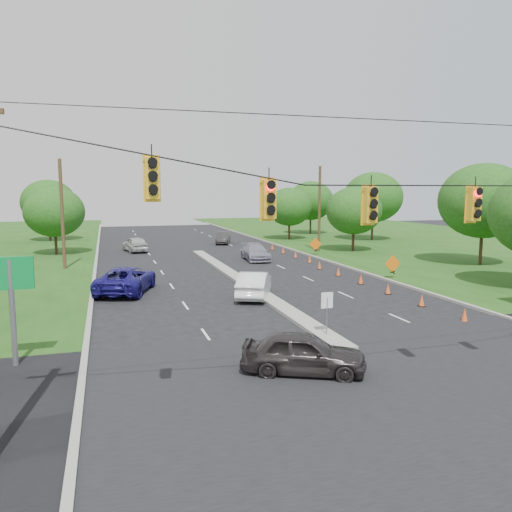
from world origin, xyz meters
name	(u,v)px	position (x,y,z in m)	size (l,w,h in m)	color
ground	(404,390)	(0.00, 0.00, 0.00)	(160.00, 160.00, 0.00)	black
cross_street	(404,390)	(0.00, 0.00, 0.00)	(160.00, 14.00, 0.02)	black
curb_left	(95,268)	(-10.10, 30.00, 0.00)	(0.25, 110.00, 0.16)	gray
curb_right	(317,259)	(10.10, 30.00, 0.00)	(0.25, 110.00, 0.16)	gray
median	(239,280)	(0.00, 21.00, 0.00)	(1.00, 34.00, 0.18)	gray
median_sign	(327,306)	(0.00, 6.00, 1.46)	(0.55, 0.06, 2.05)	gray
signal_span	(428,241)	(-0.05, -1.00, 4.97)	(25.60, 0.32, 9.00)	#422D1C
utility_pole_far_left	(62,215)	(-12.50, 30.00, 4.50)	(0.28, 0.28, 9.00)	#422D1C
utility_pole_far_right	(319,209)	(12.50, 35.00, 4.50)	(0.28, 0.28, 9.00)	#422D1C
cone_1	(465,315)	(7.68, 6.50, 0.35)	(0.32, 0.32, 0.70)	#E7561D
cone_2	(422,300)	(7.68, 10.00, 0.35)	(0.32, 0.32, 0.70)	#E7561D
cone_3	(388,289)	(7.68, 13.50, 0.35)	(0.32, 0.32, 0.70)	#E7561D
cone_4	(361,279)	(7.68, 17.00, 0.35)	(0.32, 0.32, 0.70)	#E7561D
cone_5	(338,271)	(7.68, 20.50, 0.35)	(0.32, 0.32, 0.70)	#E7561D
cone_6	(319,265)	(7.68, 24.00, 0.35)	(0.32, 0.32, 0.70)	#E7561D
cone_7	(310,259)	(8.28, 27.50, 0.35)	(0.32, 0.32, 0.70)	#E7561D
cone_8	(295,254)	(8.28, 31.00, 0.35)	(0.32, 0.32, 0.70)	#E7561D
cone_9	(283,250)	(8.28, 34.50, 0.35)	(0.32, 0.32, 0.70)	#E7561D
cone_10	(272,247)	(8.28, 38.00, 0.35)	(0.32, 0.32, 0.70)	#E7561D
work_sign_1	(393,265)	(10.80, 18.00, 1.09)	(1.27, 0.58, 1.37)	black
work_sign_2	(316,245)	(10.80, 32.00, 1.09)	(1.27, 0.58, 1.37)	black
tree_5	(54,212)	(-14.00, 40.00, 4.34)	(5.88, 5.88, 6.86)	black
tree_6	(48,202)	(-16.00, 55.00, 4.96)	(6.72, 6.72, 7.84)	black
tree_8	(484,201)	(22.00, 22.00, 5.58)	(7.56, 7.56, 8.82)	black
tree_9	(354,211)	(16.00, 34.00, 4.34)	(5.88, 5.88, 6.86)	black
tree_10	(373,197)	(24.00, 44.00, 5.58)	(7.56, 7.56, 8.82)	black
tree_11	(311,201)	(20.00, 55.00, 4.96)	(6.72, 6.72, 7.84)	black
tree_12	(289,207)	(14.00, 48.00, 4.34)	(5.88, 5.88, 6.86)	black
black_sedan	(303,353)	(-2.60, 2.32, 0.75)	(1.77, 4.40, 1.50)	#2A2627
white_sedan	(254,284)	(-0.63, 15.03, 0.80)	(1.69, 4.84, 1.59)	white
blue_pickup	(126,279)	(-8.02, 18.78, 0.84)	(2.79, 6.05, 1.68)	navy
silver_car_far	(256,252)	(4.14, 30.58, 0.74)	(2.08, 5.12, 1.48)	gray
silver_car_oncoming	(135,244)	(-6.22, 40.60, 0.81)	(1.90, 4.73, 1.61)	#B5B5B5
dark_car_receding	(223,238)	(4.53, 45.62, 0.72)	(1.53, 4.39, 1.45)	#2D2C2C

